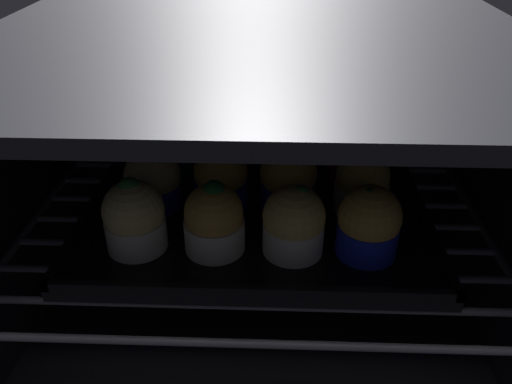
{
  "coord_description": "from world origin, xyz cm",
  "views": [
    {
      "loc": [
        1.93,
        -28.85,
        48.39
      ],
      "look_at": [
        0.0,
        23.14,
        17.28
      ],
      "focal_mm": 35.76,
      "sensor_mm": 36.0,
      "label": 1
    }
  ],
  "objects_px": {
    "muffin_row2_col1": "(225,149)",
    "muffin_row2_col2": "(292,152)",
    "muffin_row1_col0": "(153,180)",
    "muffin_row2_col0": "(166,150)",
    "baking_tray": "(256,210)",
    "muffin_row1_col1": "(221,179)",
    "muffin_row0_col3": "(369,223)",
    "muffin_row1_col3": "(362,184)",
    "muffin_row0_col0": "(134,217)",
    "muffin_row2_col3": "(350,152)",
    "muffin_row0_col2": "(294,223)",
    "muffin_row1_col2": "(288,179)",
    "muffin_row0_col1": "(214,220)"
  },
  "relations": [
    {
      "from": "muffin_row2_col2",
      "to": "muffin_row2_col3",
      "type": "relative_size",
      "value": 0.98
    },
    {
      "from": "muffin_row1_col1",
      "to": "muffin_row2_col2",
      "type": "xyz_separation_m",
      "value": [
        0.09,
        0.08,
        -0.0
      ]
    },
    {
      "from": "muffin_row1_col1",
      "to": "muffin_row1_col3",
      "type": "height_order",
      "value": "muffin_row1_col1"
    },
    {
      "from": "muffin_row0_col3",
      "to": "muffin_row2_col3",
      "type": "distance_m",
      "value": 0.17
    },
    {
      "from": "muffin_row1_col3",
      "to": "muffin_row2_col0",
      "type": "relative_size",
      "value": 0.99
    },
    {
      "from": "baking_tray",
      "to": "muffin_row1_col3",
      "type": "height_order",
      "value": "muffin_row1_col3"
    },
    {
      "from": "muffin_row0_col0",
      "to": "muffin_row1_col0",
      "type": "relative_size",
      "value": 1.06
    },
    {
      "from": "muffin_row2_col2",
      "to": "muffin_row0_col0",
      "type": "bearing_deg",
      "value": -135.58
    },
    {
      "from": "muffin_row0_col2",
      "to": "muffin_row2_col3",
      "type": "xyz_separation_m",
      "value": [
        0.08,
        0.17,
        -0.0
      ]
    },
    {
      "from": "muffin_row0_col2",
      "to": "muffin_row1_col0",
      "type": "height_order",
      "value": "muffin_row1_col0"
    },
    {
      "from": "muffin_row2_col1",
      "to": "muffin_row1_col2",
      "type": "bearing_deg",
      "value": -44.68
    },
    {
      "from": "muffin_row2_col2",
      "to": "muffin_row0_col2",
      "type": "bearing_deg",
      "value": -90.6
    },
    {
      "from": "muffin_row1_col3",
      "to": "muffin_row1_col1",
      "type": "bearing_deg",
      "value": 178.71
    },
    {
      "from": "baking_tray",
      "to": "muffin_row2_col0",
      "type": "height_order",
      "value": "muffin_row2_col0"
    },
    {
      "from": "muffin_row1_col1",
      "to": "muffin_row0_col1",
      "type": "bearing_deg",
      "value": -89.28
    },
    {
      "from": "muffin_row0_col1",
      "to": "muffin_row1_col0",
      "type": "height_order",
      "value": "muffin_row0_col1"
    },
    {
      "from": "muffin_row1_col2",
      "to": "muffin_row2_col2",
      "type": "relative_size",
      "value": 1.12
    },
    {
      "from": "muffin_row0_col3",
      "to": "muffin_row1_col0",
      "type": "xyz_separation_m",
      "value": [
        -0.24,
        0.08,
        -0.0
      ]
    },
    {
      "from": "muffin_row0_col2",
      "to": "muffin_row0_col1",
      "type": "bearing_deg",
      "value": 179.28
    },
    {
      "from": "muffin_row0_col3",
      "to": "muffin_row1_col2",
      "type": "relative_size",
      "value": 0.93
    },
    {
      "from": "muffin_row2_col1",
      "to": "baking_tray",
      "type": "bearing_deg",
      "value": -62.0
    },
    {
      "from": "muffin_row0_col0",
      "to": "muffin_row2_col0",
      "type": "xyz_separation_m",
      "value": [
        0.0,
        0.16,
        -0.0
      ]
    },
    {
      "from": "muffin_row0_col0",
      "to": "muffin_row0_col3",
      "type": "distance_m",
      "value": 0.24
    },
    {
      "from": "muffin_row2_col1",
      "to": "muffin_row2_col3",
      "type": "bearing_deg",
      "value": 0.7
    },
    {
      "from": "muffin_row0_col3",
      "to": "muffin_row1_col3",
      "type": "distance_m",
      "value": 0.08
    },
    {
      "from": "muffin_row0_col3",
      "to": "muffin_row1_col3",
      "type": "relative_size",
      "value": 1.02
    },
    {
      "from": "muffin_row1_col1",
      "to": "muffin_row2_col1",
      "type": "distance_m",
      "value": 0.08
    },
    {
      "from": "muffin_row0_col0",
      "to": "muffin_row2_col3",
      "type": "relative_size",
      "value": 1.09
    },
    {
      "from": "muffin_row0_col2",
      "to": "muffin_row1_col2",
      "type": "relative_size",
      "value": 0.91
    },
    {
      "from": "muffin_row1_col1",
      "to": "muffin_row2_col2",
      "type": "distance_m",
      "value": 0.12
    },
    {
      "from": "muffin_row1_col1",
      "to": "muffin_row2_col3",
      "type": "height_order",
      "value": "muffin_row1_col1"
    },
    {
      "from": "muffin_row0_col2",
      "to": "muffin_row2_col3",
      "type": "height_order",
      "value": "same"
    },
    {
      "from": "muffin_row2_col0",
      "to": "muffin_row1_col3",
      "type": "bearing_deg",
      "value": -17.76
    },
    {
      "from": "muffin_row2_col0",
      "to": "muffin_row1_col2",
      "type": "bearing_deg",
      "value": -25.59
    },
    {
      "from": "muffin_row2_col2",
      "to": "muffin_row1_col2",
      "type": "bearing_deg",
      "value": -94.29
    },
    {
      "from": "muffin_row0_col1",
      "to": "muffin_row2_col1",
      "type": "xyz_separation_m",
      "value": [
        -0.0,
        0.17,
        0.0
      ]
    },
    {
      "from": "muffin_row0_col3",
      "to": "muffin_row1_col1",
      "type": "xyz_separation_m",
      "value": [
        -0.16,
        0.09,
        -0.0
      ]
    },
    {
      "from": "muffin_row1_col2",
      "to": "muffin_row1_col3",
      "type": "bearing_deg",
      "value": -1.52
    },
    {
      "from": "muffin_row0_col0",
      "to": "muffin_row1_col1",
      "type": "distance_m",
      "value": 0.12
    },
    {
      "from": "muffin_row2_col1",
      "to": "muffin_row2_col2",
      "type": "distance_m",
      "value": 0.09
    },
    {
      "from": "muffin_row2_col3",
      "to": "muffin_row1_col1",
      "type": "bearing_deg",
      "value": -153.38
    },
    {
      "from": "baking_tray",
      "to": "muffin_row1_col1",
      "type": "height_order",
      "value": "muffin_row1_col1"
    },
    {
      "from": "muffin_row1_col0",
      "to": "muffin_row2_col0",
      "type": "height_order",
      "value": "muffin_row1_col0"
    },
    {
      "from": "muffin_row0_col2",
      "to": "muffin_row2_col2",
      "type": "bearing_deg",
      "value": 89.4
    },
    {
      "from": "muffin_row1_col3",
      "to": "muffin_row0_col3",
      "type": "bearing_deg",
      "value": -93.41
    },
    {
      "from": "muffin_row0_col0",
      "to": "muffin_row1_col0",
      "type": "height_order",
      "value": "muffin_row0_col0"
    },
    {
      "from": "muffin_row1_col0",
      "to": "muffin_row2_col2",
      "type": "relative_size",
      "value": 1.05
    },
    {
      "from": "muffin_row2_col2",
      "to": "muffin_row0_col1",
      "type": "bearing_deg",
      "value": -117.2
    },
    {
      "from": "muffin_row1_col0",
      "to": "muffin_row2_col0",
      "type": "relative_size",
      "value": 1.01
    },
    {
      "from": "muffin_row0_col2",
      "to": "muffin_row2_col0",
      "type": "height_order",
      "value": "same"
    }
  ]
}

